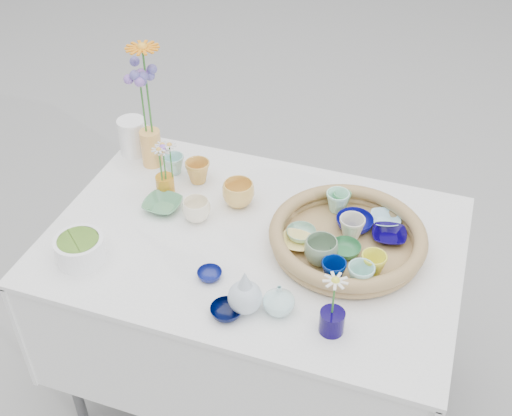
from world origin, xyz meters
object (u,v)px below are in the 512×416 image
(bud_vase_seafoam, at_px, (279,299))
(tall_vase_yellow, at_px, (151,148))
(display_table, at_px, (254,387))
(wicker_tray, at_px, (347,238))

(bud_vase_seafoam, bearing_deg, tall_vase_yellow, 140.54)
(display_table, bearing_deg, tall_vase_yellow, 150.94)
(display_table, height_order, tall_vase_yellow, tall_vase_yellow)
(bud_vase_seafoam, xyz_separation_m, tall_vase_yellow, (-0.64, 0.52, 0.02))
(bud_vase_seafoam, distance_m, tall_vase_yellow, 0.82)
(wicker_tray, height_order, tall_vase_yellow, tall_vase_yellow)
(bud_vase_seafoam, bearing_deg, wicker_tray, 69.08)
(display_table, xyz_separation_m, wicker_tray, (0.28, 0.05, 0.80))
(wicker_tray, relative_size, tall_vase_yellow, 3.50)
(bud_vase_seafoam, height_order, tall_vase_yellow, tall_vase_yellow)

